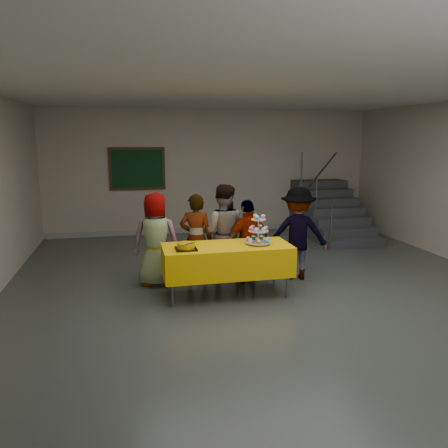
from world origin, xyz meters
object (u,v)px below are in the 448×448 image
(noticeboard, at_px, (137,169))
(schoolchild_a, at_px, (156,239))
(cupcake_stand, at_px, (258,233))
(schoolchild_c, at_px, (223,233))
(staircase, at_px, (327,214))
(schoolchild_b, at_px, (196,239))
(bake_table, at_px, (227,259))
(schoolchild_d, at_px, (248,241))
(schoolchild_e, at_px, (298,233))
(bear_cake, at_px, (186,245))

(noticeboard, bearing_deg, schoolchild_a, -87.50)
(cupcake_stand, xyz_separation_m, schoolchild_c, (-0.37, 0.78, -0.14))
(staircase, bearing_deg, schoolchild_b, -141.68)
(cupcake_stand, xyz_separation_m, schoolchild_b, (-0.81, 0.75, -0.21))
(bake_table, bearing_deg, schoolchild_b, 115.62)
(schoolchild_d, xyz_separation_m, schoolchild_e, (0.85, 0.03, 0.09))
(schoolchild_a, relative_size, schoolchild_c, 0.94)
(bake_table, relative_size, schoolchild_a, 1.26)
(schoolchild_d, relative_size, schoolchild_e, 0.89)
(staircase, xyz_separation_m, noticeboard, (-4.50, 0.84, 1.11))
(schoolchild_d, height_order, staircase, staircase)
(staircase, distance_m, noticeboard, 4.71)
(bear_cake, bearing_deg, noticeboard, 96.63)
(schoolchild_a, relative_size, noticeboard, 1.15)
(schoolchild_c, bearing_deg, schoolchild_a, 19.79)
(bake_table, relative_size, cupcake_stand, 4.22)
(schoolchild_d, relative_size, staircase, 0.57)
(bake_table, height_order, schoolchild_b, schoolchild_b)
(schoolchild_e, bearing_deg, schoolchild_d, 19.12)
(cupcake_stand, bearing_deg, staircase, 51.85)
(bake_table, relative_size, noticeboard, 1.45)
(schoolchild_c, bearing_deg, bake_table, 100.02)
(schoolchild_c, bearing_deg, schoolchild_e, -171.12)
(schoolchild_e, height_order, noticeboard, noticeboard)
(bake_table, bearing_deg, bear_cake, -170.11)
(cupcake_stand, xyz_separation_m, staircase, (2.88, 3.66, -0.45))
(cupcake_stand, distance_m, schoolchild_a, 1.65)
(schoolchild_a, distance_m, schoolchild_b, 0.64)
(bake_table, xyz_separation_m, schoolchild_b, (-0.35, 0.72, 0.17))
(bake_table, xyz_separation_m, bear_cake, (-0.62, -0.11, 0.27))
(schoolchild_a, distance_m, schoolchild_d, 1.47)
(cupcake_stand, bearing_deg, schoolchild_a, 152.94)
(schoolchild_b, height_order, noticeboard, noticeboard)
(schoolchild_c, relative_size, schoolchild_d, 1.17)
(schoolchild_e, bearing_deg, cupcake_stand, 51.90)
(schoolchild_a, bearing_deg, schoolchild_e, -171.90)
(bear_cake, height_order, staircase, staircase)
(schoolchild_a, xyz_separation_m, staircase, (4.33, 2.92, -0.26))
(bake_table, height_order, cupcake_stand, cupcake_stand)
(schoolchild_d, bearing_deg, schoolchild_b, -29.16)
(noticeboard, bearing_deg, schoolchild_c, -71.36)
(noticeboard, bearing_deg, bear_cake, -83.37)
(staircase, bearing_deg, bear_cake, -136.63)
(cupcake_stand, distance_m, staircase, 4.68)
(schoolchild_b, xyz_separation_m, noticeboard, (-0.81, 3.75, 0.87))
(cupcake_stand, relative_size, schoolchild_d, 0.33)
(schoolchild_d, height_order, noticeboard, noticeboard)
(bear_cake, relative_size, noticeboard, 0.28)
(bear_cake, distance_m, schoolchild_c, 1.13)
(bake_table, height_order, schoolchild_a, schoolchild_a)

